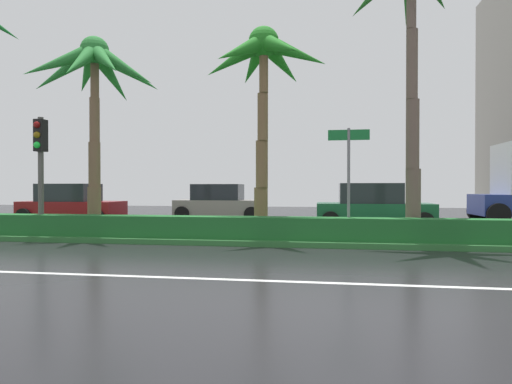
% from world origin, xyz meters
% --- Properties ---
extents(ground_plane, '(90.00, 42.00, 0.10)m').
position_xyz_m(ground_plane, '(0.00, 9.00, -0.05)').
color(ground_plane, black).
extents(near_lane_divider_stripe, '(81.00, 0.14, 0.01)m').
position_xyz_m(near_lane_divider_stripe, '(0.00, 2.00, 0.00)').
color(near_lane_divider_stripe, white).
rests_on(near_lane_divider_stripe, ground_plane).
extents(median_strip, '(85.50, 4.00, 0.15)m').
position_xyz_m(median_strip, '(0.00, 8.00, 0.07)').
color(median_strip, '#2D6B33').
rests_on(median_strip, ground_plane).
extents(median_hedge, '(76.50, 0.70, 0.60)m').
position_xyz_m(median_hedge, '(0.00, 6.60, 0.45)').
color(median_hedge, '#1E6028').
rests_on(median_hedge, median_strip).
extents(palm_tree_mid_left, '(4.33, 4.29, 6.26)m').
position_xyz_m(palm_tree_mid_left, '(-7.66, 7.81, 5.18)').
color(palm_tree_mid_left, brown).
rests_on(palm_tree_mid_left, median_strip).
extents(palm_tree_centre_left, '(3.81, 3.49, 6.17)m').
position_xyz_m(palm_tree_centre_left, '(-2.18, 7.65, 5.13)').
color(palm_tree_centre_left, brown).
rests_on(palm_tree_centre_left, median_strip).
extents(traffic_signal_median_left, '(0.28, 0.43, 3.52)m').
position_xyz_m(traffic_signal_median_left, '(-8.82, 6.69, 2.57)').
color(traffic_signal_median_left, '#4C4C47').
rests_on(traffic_signal_median_left, median_strip).
extents(street_name_sign, '(1.10, 0.08, 3.00)m').
position_xyz_m(street_name_sign, '(0.25, 6.79, 2.08)').
color(street_name_sign, slate).
rests_on(street_name_sign, median_strip).
extents(car_in_traffic_leading, '(4.30, 2.02, 1.72)m').
position_xyz_m(car_in_traffic_leading, '(-11.31, 12.22, 0.83)').
color(car_in_traffic_leading, maroon).
rests_on(car_in_traffic_leading, ground_plane).
extents(car_in_traffic_second, '(4.30, 2.02, 1.72)m').
position_xyz_m(car_in_traffic_second, '(-5.39, 15.22, 0.83)').
color(car_in_traffic_second, gray).
rests_on(car_in_traffic_second, ground_plane).
extents(car_in_traffic_third, '(4.30, 2.02, 1.72)m').
position_xyz_m(car_in_traffic_third, '(1.43, 11.93, 0.83)').
color(car_in_traffic_third, '#195133').
rests_on(car_in_traffic_third, ground_plane).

